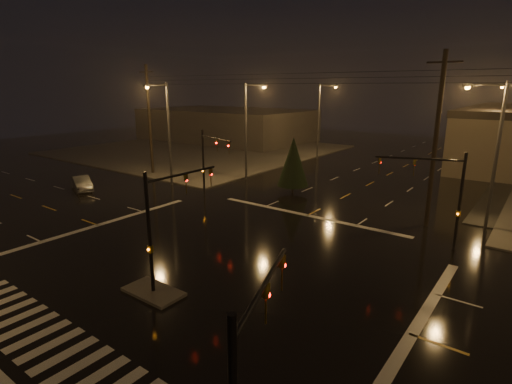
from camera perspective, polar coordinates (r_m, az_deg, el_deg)
ground at (r=22.88m, az=-6.55°, el=-10.25°), size 140.00×140.00×0.00m
sidewalk_nw at (r=63.89m, az=-7.92°, el=6.04°), size 36.00×36.00×0.12m
median_island at (r=20.45m, az=-14.43°, el=-13.63°), size 3.00×1.60×0.15m
crosswalk at (r=18.29m, az=-27.29°, el=-18.86°), size 15.00×2.60×0.01m
stop_bar_far at (r=31.22m, az=7.36°, el=-3.32°), size 16.00×0.50×0.01m
commercial_block at (r=75.69m, az=-4.31°, el=9.58°), size 30.00×18.00×5.60m
signal_mast_median at (r=19.56m, az=-13.02°, el=-3.15°), size 0.25×4.59×6.00m
signal_mast_ne at (r=26.25m, az=25.01°, el=0.49°), size 4.84×1.86×6.00m
signal_mast_nw at (r=35.13m, az=-6.81°, el=5.10°), size 4.84×1.86×6.00m
streetlight_1 at (r=41.89m, az=-1.12°, el=9.54°), size 2.77×0.32×10.00m
streetlight_2 at (r=55.38m, az=9.23°, el=10.64°), size 2.77×0.32×10.00m
streetlight_3 at (r=31.39m, az=30.71°, el=5.70°), size 2.77×0.32×10.00m
streetlight_5 at (r=40.26m, az=-12.70°, el=8.97°), size 0.32×2.77×10.00m
utility_pole_0 at (r=46.62m, az=-14.99°, el=9.99°), size 2.20×0.32×12.00m
utility_pole_1 at (r=29.89m, az=24.28°, el=6.74°), size 2.20×0.32×12.00m
conifer_3 at (r=37.02m, az=5.35°, el=4.33°), size 2.90×2.90×5.23m
car_crossing at (r=41.81m, az=-23.66°, el=1.16°), size 4.39×2.82×1.37m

